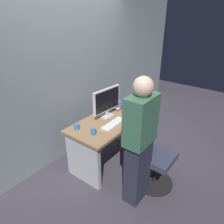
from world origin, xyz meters
TOP-DOWN VIEW (x-y plane):
  - ground_plane at (0.00, 0.00)m, footprint 9.00×9.00m
  - wall_back at (0.00, 0.75)m, footprint 6.40×0.10m
  - desk at (0.00, 0.00)m, footprint 1.31×0.68m
  - office_chair at (-0.03, -0.77)m, footprint 0.52×0.52m
  - person_at_desk at (-0.39, -0.74)m, footprint 0.40×0.24m
  - monitor at (0.08, 0.11)m, footprint 0.54×0.16m
  - keyboard at (-0.06, -0.13)m, footprint 0.43×0.14m
  - mouse at (0.27, -0.14)m, footprint 0.06×0.10m
  - cup_near_keyboard at (-0.44, -0.08)m, footprint 0.07×0.07m
  - cup_by_monitor at (-0.48, 0.20)m, footprint 0.07×0.07m
  - book_stack at (0.43, 0.15)m, footprint 0.23×0.19m
  - cell_phone at (0.49, -0.19)m, footprint 0.10×0.16m

SIDE VIEW (x-z plane):
  - ground_plane at x=0.00m, z-range 0.00..0.00m
  - office_chair at x=-0.03m, z-range -0.04..0.90m
  - desk at x=0.00m, z-range 0.13..0.87m
  - cell_phone at x=0.49m, z-range 0.73..0.74m
  - keyboard at x=-0.06m, z-range 0.73..0.75m
  - mouse at x=0.27m, z-range 0.73..0.77m
  - cup_by_monitor at x=-0.48m, z-range 0.73..0.82m
  - cup_near_keyboard at x=-0.44m, z-range 0.73..0.83m
  - book_stack at x=0.43m, z-range 0.73..0.84m
  - person_at_desk at x=-0.39m, z-range 0.02..1.66m
  - monitor at x=0.08m, z-range 0.76..1.22m
  - wall_back at x=0.00m, z-range 0.00..3.00m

